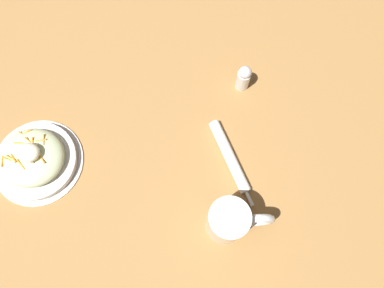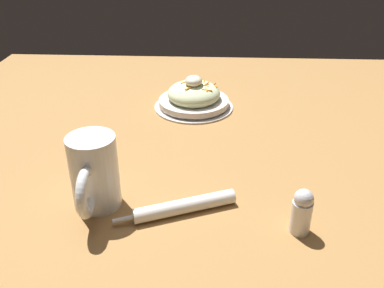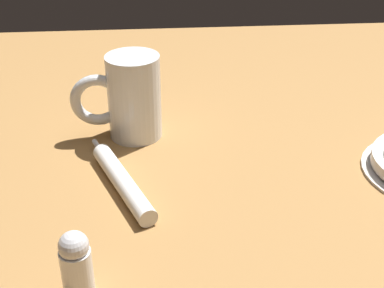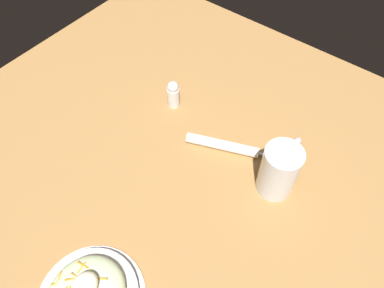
{
  "view_description": "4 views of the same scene",
  "coord_description": "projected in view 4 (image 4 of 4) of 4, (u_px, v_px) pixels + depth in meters",
  "views": [
    {
      "loc": [
        -0.11,
        0.25,
        0.88
      ],
      "look_at": [
        -0.12,
        -0.02,
        0.06
      ],
      "focal_mm": 35.39,
      "sensor_mm": 36.0,
      "label": 1
    },
    {
      "loc": [
        -0.8,
        -0.05,
        0.47
      ],
      "look_at": [
        -0.07,
        -0.01,
        0.06
      ],
      "focal_mm": 38.93,
      "sensor_mm": 36.0,
      "label": 2
    },
    {
      "loc": [
        -0.16,
        -0.64,
        0.44
      ],
      "look_at": [
        -0.11,
        -0.02,
        0.08
      ],
      "focal_mm": 50.78,
      "sensor_mm": 36.0,
      "label": 3
    },
    {
      "loc": [
        0.27,
        0.26,
        0.76
      ],
      "look_at": [
        -0.12,
        -0.04,
        0.09
      ],
      "focal_mm": 34.03,
      "sensor_mm": 36.0,
      "label": 4
    }
  ],
  "objects": [
    {
      "name": "salt_shaker",
      "position": [
        173.0,
        94.0,
        0.99
      ],
      "size": [
        0.03,
        0.03,
        0.08
      ],
      "color": "white",
      "rests_on": "ground_plane"
    },
    {
      "name": "beer_mug",
      "position": [
        279.0,
        171.0,
        0.82
      ],
      "size": [
        0.15,
        0.09,
        0.14
      ],
      "color": "white",
      "rests_on": "ground_plane"
    },
    {
      "name": "ground_plane",
      "position": [
        173.0,
        207.0,
        0.84
      ],
      "size": [
        1.43,
        1.43,
        0.0
      ],
      "primitive_type": "plane",
      "color": "#9E703D"
    },
    {
      "name": "napkin_roll",
      "position": [
        223.0,
        145.0,
        0.92
      ],
      "size": [
        0.1,
        0.21,
        0.03
      ],
      "color": "white",
      "rests_on": "ground_plane"
    }
  ]
}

